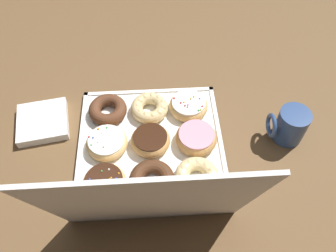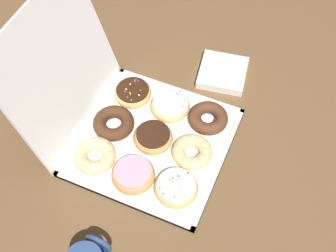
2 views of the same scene
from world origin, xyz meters
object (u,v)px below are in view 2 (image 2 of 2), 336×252
object	(u,v)px
chocolate_frosted_donut_4	(154,137)
donut_box	(153,142)
cruller_donut_6	(95,155)
napkin_stack	(223,73)
pink_frosted_donut_3	(134,175)
sprinkle_donut_5	(171,106)
chocolate_cake_ring_donut_7	(113,124)
sprinkle_donut_8	(133,93)
cruller_donut_1	(192,153)
chocolate_cake_ring_donut_2	(208,118)
sprinkle_donut_0	(176,188)

from	to	relation	value
chocolate_frosted_donut_4	donut_box	bearing A→B (deg)	162.38
cruller_donut_6	napkin_stack	world-z (taller)	cruller_donut_6
pink_frosted_donut_3	sprinkle_donut_5	xyz separation A→B (m)	(0.25, -0.00, -0.00)
pink_frosted_donut_3	napkin_stack	bearing A→B (deg)	-11.99
chocolate_cake_ring_donut_7	chocolate_frosted_donut_4	bearing A→B (deg)	-86.69
chocolate_frosted_donut_4	napkin_stack	distance (m)	0.33
donut_box	sprinkle_donut_8	distance (m)	0.17
sprinkle_donut_8	cruller_donut_1	bearing A→B (deg)	-117.75
cruller_donut_1	chocolate_cake_ring_donut_2	size ratio (longest dim) A/B	0.98
sprinkle_donut_0	cruller_donut_6	xyz separation A→B (m)	(0.00, 0.24, 0.00)
pink_frosted_donut_3	chocolate_frosted_donut_4	world-z (taller)	pink_frosted_donut_3
cruller_donut_1	napkin_stack	bearing A→B (deg)	3.81
sprinkle_donut_5	chocolate_frosted_donut_4	bearing A→B (deg)	178.97
cruller_donut_1	napkin_stack	world-z (taller)	cruller_donut_1
donut_box	cruller_donut_6	bearing A→B (deg)	133.80
sprinkle_donut_5	chocolate_cake_ring_donut_7	size ratio (longest dim) A/B	0.97
cruller_donut_6	sprinkle_donut_8	size ratio (longest dim) A/B	1.04
donut_box	chocolate_cake_ring_donut_2	world-z (taller)	chocolate_cake_ring_donut_2
chocolate_cake_ring_donut_7	napkin_stack	distance (m)	0.39
chocolate_frosted_donut_4	cruller_donut_6	size ratio (longest dim) A/B	0.95
chocolate_cake_ring_donut_2	chocolate_cake_ring_donut_7	xyz separation A→B (m)	(-0.13, 0.24, 0.00)
cruller_donut_1	cruller_donut_6	bearing A→B (deg)	115.25
sprinkle_donut_5	napkin_stack	bearing A→B (deg)	-25.40
donut_box	cruller_donut_1	world-z (taller)	cruller_donut_1
chocolate_cake_ring_donut_2	sprinkle_donut_8	world-z (taller)	sprinkle_donut_8
chocolate_cake_ring_donut_7	pink_frosted_donut_3	bearing A→B (deg)	-134.72
chocolate_cake_ring_donut_2	napkin_stack	xyz separation A→B (m)	(0.19, 0.02, -0.02)
donut_box	chocolate_cake_ring_donut_2	xyz separation A→B (m)	(0.12, -0.12, 0.02)
pink_frosted_donut_3	sprinkle_donut_5	bearing A→B (deg)	-0.39
sprinkle_donut_0	pink_frosted_donut_3	size ratio (longest dim) A/B	0.99
donut_box	napkin_stack	distance (m)	0.33
cruller_donut_1	chocolate_cake_ring_donut_7	world-z (taller)	same
pink_frosted_donut_3	sprinkle_donut_8	size ratio (longest dim) A/B	1.04
pink_frosted_donut_3	chocolate_frosted_donut_4	distance (m)	0.13
sprinkle_donut_5	cruller_donut_6	xyz separation A→B (m)	(-0.24, 0.13, 0.00)
sprinkle_donut_0	sprinkle_donut_5	distance (m)	0.27
sprinkle_donut_0	napkin_stack	bearing A→B (deg)	3.03
cruller_donut_1	chocolate_cake_ring_donut_7	distance (m)	0.24
chocolate_cake_ring_donut_2	chocolate_cake_ring_donut_7	bearing A→B (deg)	117.88
chocolate_cake_ring_donut_7	sprinkle_donut_8	xyz separation A→B (m)	(0.13, -0.00, -0.00)
chocolate_frosted_donut_4	sprinkle_donut_8	xyz separation A→B (m)	(0.12, 0.12, -0.00)
donut_box	chocolate_cake_ring_donut_2	bearing A→B (deg)	-43.59
sprinkle_donut_0	sprinkle_donut_5	xyz separation A→B (m)	(0.24, 0.12, -0.00)
donut_box	sprinkle_donut_8	size ratio (longest dim) A/B	3.63
pink_frosted_donut_3	cruller_donut_6	xyz separation A→B (m)	(0.01, 0.12, -0.00)
chocolate_frosted_donut_4	cruller_donut_1	bearing A→B (deg)	-93.57
chocolate_cake_ring_donut_7	sprinkle_donut_5	bearing A→B (deg)	-45.39
donut_box	cruller_donut_1	xyz separation A→B (m)	(-0.00, -0.12, 0.02)
cruller_donut_6	cruller_donut_1	bearing A→B (deg)	-64.75
chocolate_cake_ring_donut_2	napkin_stack	size ratio (longest dim) A/B	0.80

